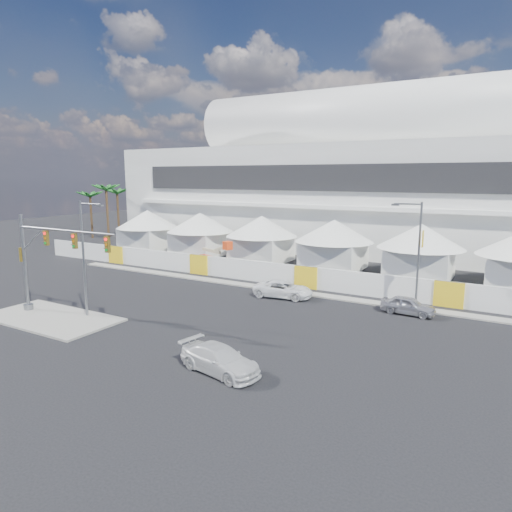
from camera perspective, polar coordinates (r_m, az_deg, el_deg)
The scene contains 14 objects.
ground at distance 33.22m, azimuth -13.89°, elevation -7.88°, with size 160.00×160.00×0.00m, color black.
median_island at distance 35.75m, azimuth -24.29°, elevation -7.09°, with size 10.00×5.00×0.15m, color gray.
far_curb at distance 36.54m, azimuth 25.60°, elevation -6.85°, with size 80.00×1.20×0.12m, color gray.
stadium at distance 65.50m, azimuth 18.41°, elevation 8.97°, with size 80.00×24.80×21.98m.
tent_row at distance 51.85m, azimuth 5.05°, elevation 2.32°, with size 53.40×8.40×5.40m.
hoarding_fence at distance 41.47m, azimuth 6.32°, elevation -2.65°, with size 70.00×0.25×2.00m, color white.
palm_cluster at distance 76.30m, azimuth -16.95°, elevation 7.19°, with size 10.60×10.60×8.55m.
sedan_silver at distance 35.41m, azimuth 18.46°, elevation -5.88°, with size 3.89×1.57×1.33m, color #BCBBC1.
pickup_curb at distance 38.25m, azimuth 3.41°, elevation -4.17°, with size 4.94×2.28×1.37m, color white.
pickup_near at distance 24.17m, azimuth -4.55°, elevation -12.77°, with size 4.76×1.94×1.38m, color silver.
traffic_mast at distance 35.91m, azimuth -25.14°, elevation -0.40°, with size 9.90×0.69×7.13m.
streetlight_median at distance 34.04m, azimuth -20.57°, elevation 0.60°, with size 2.27×0.23×8.19m.
streetlight_curb at distance 36.07m, azimuth 19.43°, elevation 0.97°, with size 2.41×0.54×8.15m.
boom_lift at distance 52.00m, azimuth -5.67°, elevation -0.23°, with size 6.47×2.46×3.17m.
Camera 1 is at (22.20, -22.59, 10.02)m, focal length 32.00 mm.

